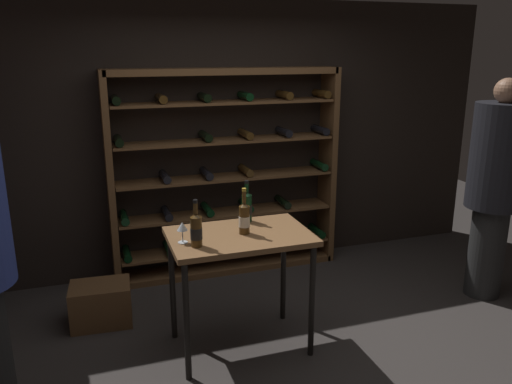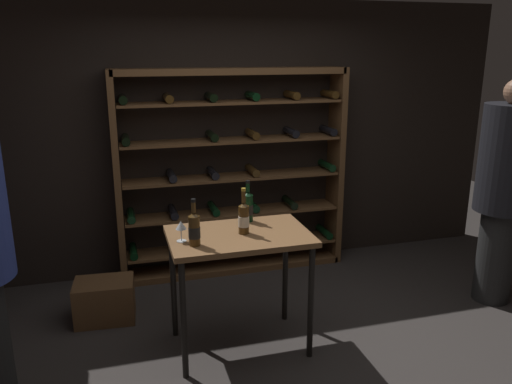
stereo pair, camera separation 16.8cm
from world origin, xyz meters
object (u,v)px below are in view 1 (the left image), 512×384
at_px(tasting_table, 240,248).
at_px(wine_bottle_red_label, 196,230).
at_px(person_bystander_dark_jacket, 496,181).
at_px(wine_glass_stemmed_center, 182,228).
at_px(wine_crate, 101,304).
at_px(wine_bottle_green_slim, 244,218).
at_px(wine_rack, 226,174).
at_px(wine_bottle_gold_foil, 247,207).

xyz_separation_m(tasting_table, wine_bottle_red_label, (-0.34, -0.14, 0.23)).
distance_m(person_bystander_dark_jacket, wine_glass_stemmed_center, 2.80).
bearing_deg(wine_crate, wine_bottle_red_label, -51.97).
relative_size(tasting_table, wine_crate, 2.12).
height_order(tasting_table, wine_crate, tasting_table).
bearing_deg(tasting_table, wine_bottle_green_slim, -9.76).
xyz_separation_m(person_bystander_dark_jacket, wine_glass_stemmed_center, (-2.80, -0.15, -0.06)).
height_order(wine_rack, wine_bottle_red_label, wine_rack).
relative_size(wine_crate, wine_bottle_green_slim, 1.42).
bearing_deg(wine_bottle_gold_foil, wine_glass_stemmed_center, -152.50).
bearing_deg(wine_rack, wine_bottle_red_label, -112.27).
xyz_separation_m(person_bystander_dark_jacket, wine_bottle_green_slim, (-2.34, -0.11, -0.05)).
relative_size(person_bystander_dark_jacket, wine_bottle_green_slim, 5.80).
bearing_deg(wine_bottle_green_slim, wine_crate, 145.92).
distance_m(wine_bottle_green_slim, wine_glass_stemmed_center, 0.46).
bearing_deg(wine_crate, person_bystander_dark_jacket, -9.78).
bearing_deg(tasting_table, wine_glass_stemmed_center, -174.10).
relative_size(tasting_table, wine_bottle_gold_foil, 3.13).
bearing_deg(person_bystander_dark_jacket, wine_bottle_green_slim, -82.30).
height_order(tasting_table, wine_bottle_gold_foil, wine_bottle_gold_foil).
bearing_deg(tasting_table, wine_crate, 145.23).
bearing_deg(wine_bottle_red_label, person_bystander_dark_jacket, 5.18).
bearing_deg(wine_crate, wine_glass_stemmed_center, -52.05).
xyz_separation_m(wine_bottle_green_slim, wine_glass_stemmed_center, (-0.46, -0.04, -0.01)).
xyz_separation_m(wine_rack, tasting_table, (-0.28, -1.39, -0.21)).
xyz_separation_m(person_bystander_dark_jacket, wine_bottle_red_label, (-2.72, -0.25, -0.05)).
distance_m(tasting_table, wine_glass_stemmed_center, 0.48).
bearing_deg(wine_bottle_red_label, wine_glass_stemmed_center, 128.59).
height_order(wine_crate, wine_bottle_red_label, wine_bottle_red_label).
distance_m(wine_rack, wine_bottle_gold_foil, 1.16).
relative_size(wine_bottle_red_label, wine_glass_stemmed_center, 2.20).
relative_size(wine_rack, tasting_table, 2.23).
bearing_deg(wine_bottle_gold_foil, wine_bottle_red_label, -141.14).
distance_m(wine_crate, wine_bottle_red_label, 1.36).
xyz_separation_m(wine_crate, wine_bottle_gold_foil, (1.12, -0.44, 0.86)).
xyz_separation_m(wine_rack, wine_bottle_green_slim, (-0.25, -1.40, 0.02)).
height_order(wine_bottle_red_label, wine_glass_stemmed_center, wine_bottle_red_label).
xyz_separation_m(tasting_table, person_bystander_dark_jacket, (2.38, 0.11, 0.28)).
relative_size(wine_rack, wine_glass_stemmed_center, 15.17).
xyz_separation_m(tasting_table, wine_bottle_green_slim, (0.03, -0.01, 0.23)).
distance_m(person_bystander_dark_jacket, wine_bottle_gold_foil, 2.25).
distance_m(tasting_table, person_bystander_dark_jacket, 2.39).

